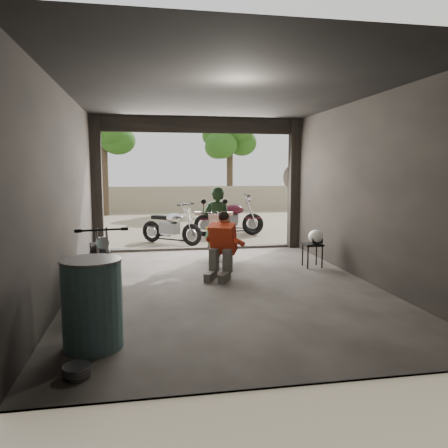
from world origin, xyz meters
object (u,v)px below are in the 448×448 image
object	(u,v)px
main_bike	(216,237)
outside_bike_b	(229,215)
rider	(217,224)
outside_bike_c	(232,214)
mechanic	(221,247)
oil_drum	(92,305)
stool	(312,247)
outside_bike_a	(171,223)
helmet	(316,237)
sign_post	(296,192)
left_bike	(100,260)

from	to	relation	value
main_bike	outside_bike_b	xyz separation A→B (m)	(1.02, 3.89, 0.04)
rider	outside_bike_c	bearing A→B (deg)	-87.34
outside_bike_c	mechanic	distance (m)	6.16
outside_bike_c	rider	distance (m)	4.54
oil_drum	stool	bearing A→B (deg)	41.27
outside_bike_b	outside_bike_c	bearing A→B (deg)	-13.86
outside_bike_a	helmet	size ratio (longest dim) A/B	5.26
outside_bike_c	helmet	distance (m)	5.48
sign_post	mechanic	bearing A→B (deg)	-150.45
mechanic	main_bike	bearing A→B (deg)	111.94
left_bike	main_bike	bearing A→B (deg)	32.37
left_bike	oil_drum	size ratio (longest dim) A/B	1.67
stool	left_bike	bearing A→B (deg)	-162.07
oil_drum	helmet	bearing A→B (deg)	40.65
left_bike	oil_drum	bearing A→B (deg)	-97.42
rider	stool	distance (m)	2.08
rider	stool	xyz separation A→B (m)	(1.77, -1.04, -0.38)
left_bike	stool	world-z (taller)	left_bike
outside_bike_b	helmet	distance (m)	4.73
outside_bike_a	left_bike	bearing A→B (deg)	-157.80
left_bike	helmet	distance (m)	4.25
outside_bike_c	outside_bike_a	bearing A→B (deg)	152.52
left_bike	outside_bike_a	size ratio (longest dim) A/B	1.02
outside_bike_b	helmet	bearing A→B (deg)	-166.78
outside_bike_b	oil_drum	xyz separation A→B (m)	(-3.05, -8.02, -0.12)
outside_bike_a	mechanic	bearing A→B (deg)	-132.08
sign_post	oil_drum	bearing A→B (deg)	-148.07
helmet	sign_post	world-z (taller)	sign_post
rider	oil_drum	xyz separation A→B (m)	(-2.11, -4.44, -0.31)
left_bike	outside_bike_b	bearing A→B (deg)	50.88
oil_drum	sign_post	world-z (taller)	sign_post
outside_bike_a	rider	bearing A→B (deg)	-121.28
main_bike	helmet	distance (m)	2.05
rider	mechanic	size ratio (longest dim) A/B	1.37
outside_bike_b	sign_post	size ratio (longest dim) A/B	0.87
outside_bike_c	stool	distance (m)	5.45
outside_bike_b	left_bike	bearing A→B (deg)	154.30
main_bike	mechanic	world-z (taller)	mechanic
helmet	sign_post	bearing A→B (deg)	67.42
outside_bike_c	oil_drum	size ratio (longest dim) A/B	1.67
outside_bike_b	stool	distance (m)	4.69
outside_bike_b	rider	world-z (taller)	rider
rider	sign_post	bearing A→B (deg)	-130.84
helmet	outside_bike_a	bearing A→B (deg)	115.47
outside_bike_c	mechanic	world-z (taller)	mechanic
rider	mechanic	world-z (taller)	rider
mechanic	helmet	distance (m)	2.10
outside_bike_a	outside_bike_b	size ratio (longest dim) A/B	0.89
stool	mechanic	bearing A→B (deg)	-163.29
left_bike	outside_bike_c	world-z (taller)	left_bike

